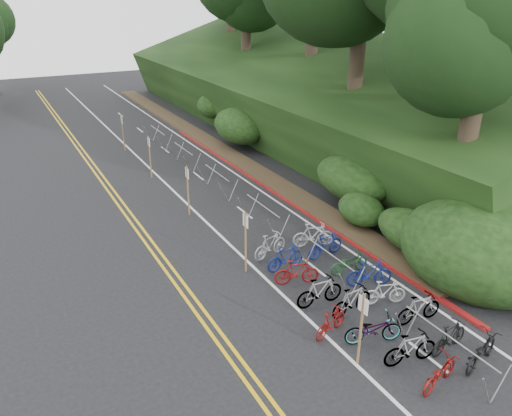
{
  "coord_description": "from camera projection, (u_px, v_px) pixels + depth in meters",
  "views": [
    {
      "loc": [
        -7.0,
        -9.95,
        9.98
      ],
      "look_at": [
        2.44,
        7.59,
        1.3
      ],
      "focal_mm": 35.0,
      "sensor_mm": 36.0,
      "label": 1
    }
  ],
  "objects": [
    {
      "name": "ground",
      "position": [
        304.0,
        351.0,
        15.06
      ],
      "size": [
        120.0,
        120.0,
        0.0
      ],
      "primitive_type": "plane",
      "color": "black",
      "rests_on": "ground"
    },
    {
      "name": "bike_front",
      "position": [
        331.0,
        322.0,
        15.63
      ],
      "size": [
        0.86,
        1.56,
        0.9
      ],
      "primitive_type": "imported",
      "rotation": [
        0.0,
        0.0,
        1.88
      ],
      "color": "maroon",
      "rests_on": "ground"
    },
    {
      "name": "signpost_near",
      "position": [
        361.0,
        325.0,
        14.03
      ],
      "size": [
        0.08,
        0.4,
        2.37
      ],
      "color": "brown",
      "rests_on": "ground"
    },
    {
      "name": "red_curb",
      "position": [
        270.0,
        189.0,
        27.2
      ],
      "size": [
        0.25,
        28.0,
        0.1
      ],
      "primitive_type": "cube",
      "color": "maroon",
      "rests_on": "ground"
    },
    {
      "name": "road_markings",
      "position": [
        197.0,
        222.0,
        23.48
      ],
      "size": [
        7.47,
        80.0,
        0.01
      ],
      "color": "gold",
      "rests_on": "ground"
    },
    {
      "name": "bike_valet",
      "position": [
        358.0,
        290.0,
        17.21
      ],
      "size": [
        3.39,
        10.35,
        1.08
      ],
      "color": "maroon",
      "rests_on": "ground"
    },
    {
      "name": "embankment",
      "position": [
        311.0,
        106.0,
        35.03
      ],
      "size": [
        14.3,
        48.14,
        9.11
      ],
      "color": "black",
      "rests_on": "ground"
    },
    {
      "name": "bike_rack_front",
      "position": [
        448.0,
        344.0,
        14.07
      ],
      "size": [
        1.11,
        3.32,
        1.11
      ],
      "color": "gray",
      "rests_on": "ground"
    },
    {
      "name": "bike_racks_rest",
      "position": [
        217.0,
        178.0,
        26.52
      ],
      "size": [
        1.14,
        23.0,
        1.17
      ],
      "color": "gray",
      "rests_on": "ground"
    },
    {
      "name": "signposts_rest",
      "position": [
        167.0,
        169.0,
        26.05
      ],
      "size": [
        0.08,
        18.4,
        2.5
      ],
      "color": "brown",
      "rests_on": "ground"
    }
  ]
}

